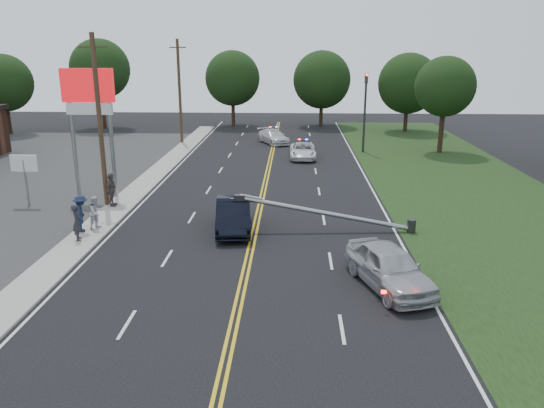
{
  "coord_description": "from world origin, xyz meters",
  "views": [
    {
      "loc": [
        2.0,
        -18.12,
        9.18
      ],
      "look_at": [
        0.94,
        7.14,
        1.7
      ],
      "focal_mm": 35.0,
      "sensor_mm": 36.0,
      "label": 1
    }
  ],
  "objects_px": {
    "utility_pole_mid": "(100,122)",
    "waiting_sedan": "(389,267)",
    "small_sign": "(24,168)",
    "bystander_c": "(81,213)",
    "bystander_a": "(77,222)",
    "fallen_streetlight": "(336,215)",
    "bystander_b": "(96,212)",
    "emergency_b": "(273,137)",
    "utility_pole_far": "(180,91)",
    "crashed_sedan": "(233,215)",
    "bystander_d": "(111,190)",
    "traffic_signal": "(365,106)",
    "emergency_a": "(303,151)",
    "pylon_sign": "(89,102)"
  },
  "relations": [
    {
      "from": "crashed_sedan",
      "to": "bystander_a",
      "type": "height_order",
      "value": "bystander_a"
    },
    {
      "from": "utility_pole_mid",
      "to": "utility_pole_far",
      "type": "distance_m",
      "value": 22.0
    },
    {
      "from": "utility_pole_mid",
      "to": "emergency_a",
      "type": "relative_size",
      "value": 2.14
    },
    {
      "from": "utility_pole_mid",
      "to": "emergency_b",
      "type": "xyz_separation_m",
      "value": [
        9.14,
        22.24,
        -4.41
      ]
    },
    {
      "from": "traffic_signal",
      "to": "utility_pole_far",
      "type": "relative_size",
      "value": 0.7
    },
    {
      "from": "emergency_b",
      "to": "bystander_a",
      "type": "height_order",
      "value": "bystander_a"
    },
    {
      "from": "traffic_signal",
      "to": "bystander_a",
      "type": "bearing_deg",
      "value": -124.91
    },
    {
      "from": "small_sign",
      "to": "utility_pole_mid",
      "type": "height_order",
      "value": "utility_pole_mid"
    },
    {
      "from": "waiting_sedan",
      "to": "bystander_a",
      "type": "height_order",
      "value": "bystander_a"
    },
    {
      "from": "crashed_sedan",
      "to": "bystander_d",
      "type": "xyz_separation_m",
      "value": [
        -7.65,
        3.65,
        0.29
      ]
    },
    {
      "from": "utility_pole_far",
      "to": "waiting_sedan",
      "type": "bearing_deg",
      "value": -65.24
    },
    {
      "from": "bystander_a",
      "to": "bystander_b",
      "type": "bearing_deg",
      "value": -26.91
    },
    {
      "from": "pylon_sign",
      "to": "utility_pole_mid",
      "type": "bearing_deg",
      "value": -56.98
    },
    {
      "from": "pylon_sign",
      "to": "utility_pole_mid",
      "type": "relative_size",
      "value": 0.8
    },
    {
      "from": "crashed_sedan",
      "to": "pylon_sign",
      "type": "bearing_deg",
      "value": 141.38
    },
    {
      "from": "fallen_streetlight",
      "to": "bystander_d",
      "type": "relative_size",
      "value": 4.72
    },
    {
      "from": "emergency_a",
      "to": "bystander_d",
      "type": "height_order",
      "value": "bystander_d"
    },
    {
      "from": "bystander_a",
      "to": "bystander_d",
      "type": "distance_m",
      "value": 5.78
    },
    {
      "from": "waiting_sedan",
      "to": "small_sign",
      "type": "bearing_deg",
      "value": 133.29
    },
    {
      "from": "utility_pole_mid",
      "to": "waiting_sedan",
      "type": "relative_size",
      "value": 2.0
    },
    {
      "from": "small_sign",
      "to": "bystander_c",
      "type": "distance_m",
      "value": 7.26
    },
    {
      "from": "pylon_sign",
      "to": "utility_pole_far",
      "type": "xyz_separation_m",
      "value": [
        1.3,
        20.0,
        -0.91
      ]
    },
    {
      "from": "utility_pole_mid",
      "to": "small_sign",
      "type": "bearing_deg",
      "value": 180.0
    },
    {
      "from": "utility_pole_far",
      "to": "waiting_sedan",
      "type": "xyz_separation_m",
      "value": [
        15.03,
        -32.58,
        -4.23
      ]
    },
    {
      "from": "fallen_streetlight",
      "to": "bystander_b",
      "type": "distance_m",
      "value": 12.4
    },
    {
      "from": "fallen_streetlight",
      "to": "waiting_sedan",
      "type": "bearing_deg",
      "value": -76.03
    },
    {
      "from": "traffic_signal",
      "to": "bystander_d",
      "type": "distance_m",
      "value": 25.22
    },
    {
      "from": "emergency_b",
      "to": "bystander_a",
      "type": "xyz_separation_m",
      "value": [
        -8.44,
        -28.34,
        0.34
      ]
    },
    {
      "from": "traffic_signal",
      "to": "bystander_d",
      "type": "xyz_separation_m",
      "value": [
        -17.07,
        -18.31,
        -3.09
      ]
    },
    {
      "from": "bystander_b",
      "to": "bystander_d",
      "type": "bearing_deg",
      "value": 36.43
    },
    {
      "from": "traffic_signal",
      "to": "waiting_sedan",
      "type": "relative_size",
      "value": 1.41
    },
    {
      "from": "small_sign",
      "to": "emergency_b",
      "type": "xyz_separation_m",
      "value": [
        13.94,
        22.24,
        -1.66
      ]
    },
    {
      "from": "bystander_c",
      "to": "bystander_a",
      "type": "bearing_deg",
      "value": 172.48
    },
    {
      "from": "small_sign",
      "to": "utility_pole_far",
      "type": "height_order",
      "value": "utility_pole_far"
    },
    {
      "from": "bystander_b",
      "to": "small_sign",
      "type": "bearing_deg",
      "value": 81.71
    },
    {
      "from": "crashed_sedan",
      "to": "emergency_a",
      "type": "bearing_deg",
      "value": 72.23
    },
    {
      "from": "emergency_b",
      "to": "bystander_a",
      "type": "distance_m",
      "value": 29.57
    },
    {
      "from": "crashed_sedan",
      "to": "bystander_a",
      "type": "distance_m",
      "value": 7.69
    },
    {
      "from": "fallen_streetlight",
      "to": "bystander_a",
      "type": "height_order",
      "value": "bystander_a"
    },
    {
      "from": "small_sign",
      "to": "utility_pole_mid",
      "type": "xyz_separation_m",
      "value": [
        4.8,
        0.0,
        2.75
      ]
    },
    {
      "from": "waiting_sedan",
      "to": "bystander_a",
      "type": "distance_m",
      "value": 15.02
    },
    {
      "from": "small_sign",
      "to": "emergency_b",
      "type": "height_order",
      "value": "small_sign"
    },
    {
      "from": "traffic_signal",
      "to": "bystander_b",
      "type": "distance_m",
      "value": 27.96
    },
    {
      "from": "fallen_streetlight",
      "to": "waiting_sedan",
      "type": "distance_m",
      "value": 6.78
    },
    {
      "from": "waiting_sedan",
      "to": "bystander_b",
      "type": "relative_size",
      "value": 2.9
    },
    {
      "from": "bystander_d",
      "to": "emergency_b",
      "type": "bearing_deg",
      "value": -17.24
    },
    {
      "from": "small_sign",
      "to": "bystander_c",
      "type": "height_order",
      "value": "small_sign"
    },
    {
      "from": "utility_pole_far",
      "to": "bystander_b",
      "type": "bearing_deg",
      "value": -87.85
    },
    {
      "from": "small_sign",
      "to": "bystander_a",
      "type": "distance_m",
      "value": 8.31
    },
    {
      "from": "small_sign",
      "to": "utility_pole_far",
      "type": "bearing_deg",
      "value": 77.69
    }
  ]
}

